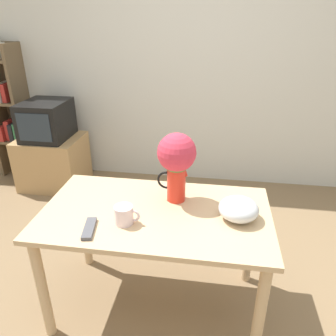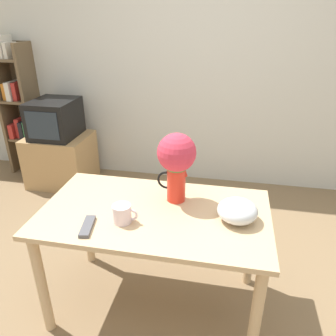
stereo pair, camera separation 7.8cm
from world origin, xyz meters
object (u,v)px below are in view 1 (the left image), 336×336
(flower_vase, at_px, (177,159))
(white_bowl, at_px, (239,209))
(tv_set, at_px, (46,120))
(coffee_mug, at_px, (124,215))

(flower_vase, xyz_separation_m, white_bowl, (0.36, -0.15, -0.21))
(flower_vase, distance_m, white_bowl, 0.44)
(tv_set, bearing_deg, white_bowl, -38.10)
(flower_vase, relative_size, white_bowl, 1.93)
(tv_set, bearing_deg, coffee_mug, -51.58)
(white_bowl, bearing_deg, flower_vase, 157.68)
(tv_set, bearing_deg, flower_vase, -41.12)
(white_bowl, bearing_deg, tv_set, 141.90)
(white_bowl, distance_m, tv_set, 2.40)
(white_bowl, relative_size, tv_set, 0.43)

